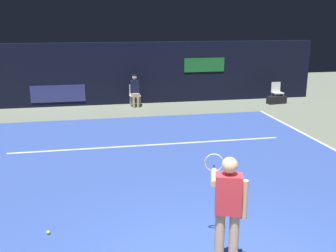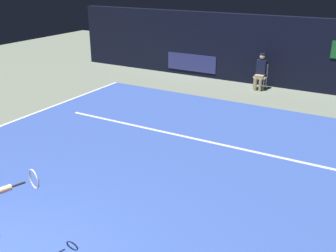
{
  "view_description": "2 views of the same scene",
  "coord_description": "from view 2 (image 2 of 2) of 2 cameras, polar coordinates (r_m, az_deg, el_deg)",
  "views": [
    {
      "loc": [
        -1.62,
        -4.58,
        3.5
      ],
      "look_at": [
        0.22,
        4.68,
        0.98
      ],
      "focal_mm": 42.64,
      "sensor_mm": 36.0,
      "label": 1
    },
    {
      "loc": [
        4.36,
        -2.36,
        4.12
      ],
      "look_at": [
        0.12,
        5.01,
        0.78
      ],
      "focal_mm": 42.39,
      "sensor_mm": 36.0,
      "label": 2
    }
  ],
  "objects": [
    {
      "name": "back_wall",
      "position": [
        15.63,
        13.45,
        10.49
      ],
      "size": [
        16.64,
        0.33,
        2.6
      ],
      "color": "black",
      "rests_on": "ground"
    },
    {
      "name": "ground_plane",
      "position": [
        9.01,
        -2.7,
        -5.76
      ],
      "size": [
        31.98,
        31.98,
        0.0
      ],
      "primitive_type": "plane",
      "color": "gray"
    },
    {
      "name": "line_sideline_right",
      "position": [
        12.2,
        -22.74,
        0.07
      ],
      "size": [
        0.1,
        10.73,
        0.01
      ],
      "primitive_type": "cube",
      "color": "white",
      "rests_on": "court_surface"
    },
    {
      "name": "court_surface",
      "position": [
        9.01,
        -2.7,
        -5.73
      ],
      "size": [
        10.01,
        10.73,
        0.01
      ],
      "primitive_type": "cube",
      "color": "#3856B2",
      "rests_on": "ground"
    },
    {
      "name": "line_judge_on_chair",
      "position": [
        15.02,
        13.19,
        7.69
      ],
      "size": [
        0.45,
        0.54,
        1.32
      ],
      "color": "white",
      "rests_on": "ground"
    },
    {
      "name": "line_service",
      "position": [
        10.48,
        2.81,
        -1.61
      ],
      "size": [
        7.81,
        0.1,
        0.01
      ],
      "primitive_type": "cube",
      "color": "white",
      "rests_on": "court_surface"
    }
  ]
}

